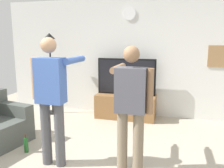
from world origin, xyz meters
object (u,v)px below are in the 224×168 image
object	(u,v)px
tv_stand	(126,106)
floor_lamp	(50,57)
wall_clock	(129,13)
framed_picture	(224,56)
person_standing_nearer_couch	(131,104)
person_standing_nearer_lamp	(51,95)
beverage_bottle	(26,145)
television	(126,77)

from	to	relation	value
tv_stand	floor_lamp	world-z (taller)	floor_lamp
wall_clock	framed_picture	xyz separation A→B (m)	(2.02, 0.00, -0.92)
tv_stand	wall_clock	world-z (taller)	wall_clock
floor_lamp	person_standing_nearer_couch	bearing A→B (deg)	-41.77
wall_clock	person_standing_nearer_couch	distance (m)	2.91
floor_lamp	person_standing_nearer_couch	size ratio (longest dim) A/B	1.12
floor_lamp	person_standing_nearer_lamp	world-z (taller)	floor_lamp
framed_picture	wall_clock	bearing A→B (deg)	-179.86
person_standing_nearer_couch	beverage_bottle	size ratio (longest dim) A/B	5.55
wall_clock	person_standing_nearer_couch	world-z (taller)	wall_clock
wall_clock	person_standing_nearer_couch	xyz separation A→B (m)	(0.54, -2.50, -1.38)
person_standing_nearer_couch	floor_lamp	bearing A→B (deg)	138.23
person_standing_nearer_lamp	tv_stand	bearing A→B (deg)	76.19
tv_stand	person_standing_nearer_couch	size ratio (longest dim) A/B	0.79
tv_stand	person_standing_nearer_lamp	world-z (taller)	person_standing_nearer_lamp
framed_picture	floor_lamp	size ratio (longest dim) A/B	0.33
beverage_bottle	person_standing_nearer_couch	bearing A→B (deg)	-4.09
television	person_standing_nearer_couch	bearing A→B (deg)	-76.56
person_standing_nearer_lamp	person_standing_nearer_couch	size ratio (longest dim) A/B	1.06
framed_picture	tv_stand	bearing A→B (deg)	-171.70
person_standing_nearer_lamp	beverage_bottle	xyz separation A→B (m)	(-0.61, 0.19, -0.90)
television	wall_clock	bearing A→B (deg)	90.00
tv_stand	floor_lamp	xyz separation A→B (m)	(-1.80, -0.12, 1.10)
beverage_bottle	television	bearing A→B (deg)	61.25
framed_picture	person_standing_nearer_lamp	world-z (taller)	person_standing_nearer_lamp
television	person_standing_nearer_lamp	xyz separation A→B (m)	(-0.56, -2.33, 0.08)
wall_clock	beverage_bottle	world-z (taller)	wall_clock
tv_stand	beverage_bottle	world-z (taller)	tv_stand
tv_stand	person_standing_nearer_couch	xyz separation A→B (m)	(0.54, -2.21, 0.69)
framed_picture	person_standing_nearer_couch	size ratio (longest dim) A/B	0.37
framed_picture	floor_lamp	world-z (taller)	floor_lamp
person_standing_nearer_lamp	person_standing_nearer_couch	world-z (taller)	person_standing_nearer_lamp
tv_stand	wall_clock	distance (m)	2.10
wall_clock	floor_lamp	bearing A→B (deg)	-167.08
person_standing_nearer_couch	wall_clock	bearing A→B (deg)	102.17
person_standing_nearer_lamp	beverage_bottle	world-z (taller)	person_standing_nearer_lamp
person_standing_nearer_lamp	framed_picture	bearing A→B (deg)	44.92
television	beverage_bottle	xyz separation A→B (m)	(-1.17, -2.13, -0.82)
floor_lamp	beverage_bottle	xyz separation A→B (m)	(0.63, -1.97, -1.25)
floor_lamp	beverage_bottle	distance (m)	2.41
television	framed_picture	distance (m)	2.09
television	floor_lamp	world-z (taller)	floor_lamp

